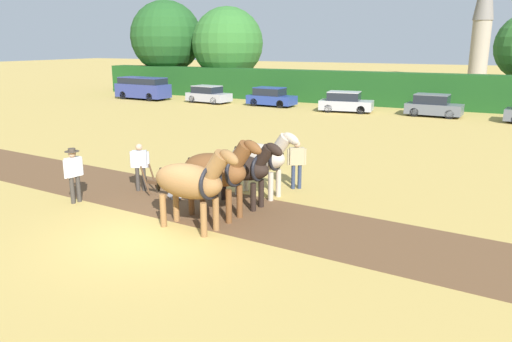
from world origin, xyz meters
TOP-DOWN VIEW (x-y plane):
  - ground_plane at (0.00, 0.00)m, footprint 240.00×240.00m
  - plowed_furrow_strip at (-3.18, 3.17)m, footprint 26.29×5.42m
  - hedgerow at (0.00, 31.91)m, footprint 60.03×1.97m
  - tree_far_left at (-25.13, 34.15)m, footprint 7.48×7.48m
  - tree_left at (-17.98, 34.73)m, footprint 7.15×7.15m
  - church_spire at (3.10, 68.96)m, footprint 2.78×2.78m
  - draft_horse_lead_left at (0.70, 1.03)m, footprint 2.93×1.18m
  - draft_horse_lead_right at (0.79, 2.25)m, footprint 2.84×1.18m
  - draft_horse_trail_left at (0.88, 3.48)m, footprint 2.89×1.03m
  - draft_horse_trail_right at (0.97, 4.70)m, footprint 2.70×1.10m
  - plow at (-1.81, 3.07)m, footprint 1.58×0.49m
  - farmer_at_plow at (-3.06, 3.32)m, footprint 0.61×0.41m
  - farmer_beside_team at (1.70, 6.08)m, footprint 0.60×0.45m
  - farmer_onlooker_left at (-4.08, 1.28)m, footprint 0.46×0.69m
  - parked_van at (-22.29, 26.55)m, footprint 5.28×2.28m
  - parked_car_left at (-15.41, 26.95)m, footprint 4.01×2.23m
  - parked_car_center_left at (-9.56, 27.38)m, footprint 4.02×1.95m
  - parked_car_center at (-3.00, 26.74)m, footprint 4.12×2.33m
  - parked_car_center_right at (3.24, 27.31)m, footprint 3.86×1.88m

SIDE VIEW (x-z plane):
  - ground_plane at x=0.00m, z-range 0.00..0.00m
  - plowed_furrow_strip at x=-3.18m, z-range 0.00..0.01m
  - plow at x=-1.81m, z-range -0.25..0.88m
  - parked_car_left at x=-15.41m, z-range -0.03..1.45m
  - parked_car_center at x=-3.00m, z-range -0.04..1.49m
  - parked_car_center_left at x=-9.56m, z-range -0.03..1.50m
  - parked_car_center_right at x=3.24m, z-range -0.04..1.53m
  - farmer_at_plow at x=-3.06m, z-range 0.14..1.83m
  - farmer_beside_team at x=1.70m, z-range 0.15..1.90m
  - parked_van at x=-22.29m, z-range 0.04..2.05m
  - farmer_onlooker_left at x=-4.08m, z-range 0.17..1.99m
  - draft_horse_trail_left at x=0.88m, z-range 0.14..2.39m
  - draft_horse_trail_right at x=0.97m, z-range 0.17..2.55m
  - hedgerow at x=0.00m, z-range 0.00..2.74m
  - draft_horse_lead_left at x=0.70m, z-range 0.15..2.65m
  - draft_horse_lead_right at x=0.79m, z-range 0.18..2.72m
  - tree_left at x=-17.98m, z-range 0.73..9.34m
  - tree_far_left at x=-25.13m, z-range 0.97..10.39m
  - church_spire at x=3.10m, z-range 0.42..18.46m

